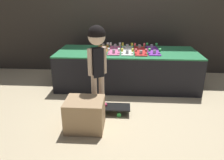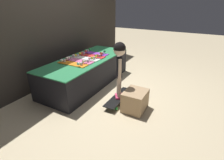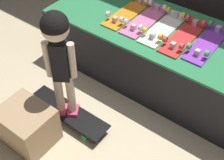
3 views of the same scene
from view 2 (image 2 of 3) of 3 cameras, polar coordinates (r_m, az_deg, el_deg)
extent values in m
plane|color=beige|center=(3.58, -0.60, -2.97)|extent=(16.00, 16.00, 0.00)
cube|color=#332D28|center=(4.01, -18.34, 17.40)|extent=(5.34, 0.10, 2.47)
cube|color=black|center=(3.75, -8.27, 2.67)|extent=(2.16, 0.85, 0.54)
cube|color=#2D7F4C|center=(3.66, -8.53, 6.76)|extent=(2.16, 0.85, 0.02)
cube|color=orange|center=(3.37, -12.73, 5.17)|extent=(0.18, 0.61, 0.01)
cube|color=#B7B7BC|center=(3.49, -15.31, 6.14)|extent=(0.04, 0.04, 0.05)
cylinder|color=white|center=(3.53, -14.53, 6.89)|extent=(0.03, 0.05, 0.05)
cylinder|color=white|center=(3.43, -16.20, 6.17)|extent=(0.03, 0.05, 0.05)
cube|color=#B7B7BC|center=(3.23, -10.06, 5.21)|extent=(0.04, 0.04, 0.05)
cylinder|color=white|center=(3.28, -9.29, 6.02)|extent=(0.03, 0.05, 0.05)
cylinder|color=white|center=(3.17, -10.92, 5.23)|extent=(0.03, 0.05, 0.05)
cube|color=pink|center=(3.51, -10.63, 6.15)|extent=(0.18, 0.61, 0.01)
cube|color=#B7B7BC|center=(3.63, -13.18, 7.06)|extent=(0.04, 0.04, 0.05)
cylinder|color=white|center=(3.67, -12.46, 7.76)|extent=(0.03, 0.05, 0.05)
cylinder|color=white|center=(3.57, -14.01, 7.11)|extent=(0.03, 0.05, 0.05)
cube|color=#B7B7BC|center=(3.38, -7.99, 6.21)|extent=(0.04, 0.04, 0.05)
cylinder|color=white|center=(3.43, -7.28, 6.97)|extent=(0.03, 0.05, 0.05)
cylinder|color=white|center=(3.32, -8.78, 6.25)|extent=(0.03, 0.05, 0.05)
cube|color=white|center=(3.65, -8.57, 7.02)|extent=(0.18, 0.61, 0.01)
cube|color=#B7B7BC|center=(3.76, -11.09, 7.88)|extent=(0.04, 0.04, 0.05)
cylinder|color=yellow|center=(3.81, -10.41, 8.54)|extent=(0.03, 0.05, 0.05)
cylinder|color=yellow|center=(3.70, -11.85, 7.94)|extent=(0.03, 0.05, 0.05)
cube|color=#B7B7BC|center=(3.53, -5.96, 7.09)|extent=(0.04, 0.04, 0.05)
cylinder|color=yellow|center=(3.58, -5.30, 7.81)|extent=(0.03, 0.05, 0.05)
cylinder|color=yellow|center=(3.46, -6.67, 7.16)|extent=(0.03, 0.05, 0.05)
cube|color=red|center=(3.80, -6.69, 7.82)|extent=(0.18, 0.61, 0.01)
cube|color=#B7B7BC|center=(3.90, -9.17, 8.63)|extent=(0.04, 0.04, 0.05)
cylinder|color=#D84C4C|center=(3.96, -8.54, 9.27)|extent=(0.03, 0.05, 0.05)
cylinder|color=#D84C4C|center=(3.84, -9.88, 8.71)|extent=(0.03, 0.05, 0.05)
cube|color=#B7B7BC|center=(3.68, -4.12, 7.91)|extent=(0.04, 0.04, 0.05)
cylinder|color=#D84C4C|center=(3.73, -3.51, 8.58)|extent=(0.03, 0.05, 0.05)
cylinder|color=#D84C4C|center=(3.61, -4.77, 7.99)|extent=(0.03, 0.05, 0.05)
cube|color=purple|center=(3.97, -5.47, 8.63)|extent=(0.18, 0.61, 0.01)
cube|color=#B7B7BC|center=(4.08, -7.88, 9.39)|extent=(0.04, 0.04, 0.05)
cylinder|color=green|center=(4.13, -7.29, 9.99)|extent=(0.03, 0.05, 0.05)
cylinder|color=green|center=(4.01, -8.53, 9.48)|extent=(0.03, 0.05, 0.05)
cube|color=#B7B7BC|center=(3.86, -2.98, 8.73)|extent=(0.04, 0.04, 0.05)
cylinder|color=green|center=(3.91, -2.41, 9.35)|extent=(0.03, 0.05, 0.05)
cylinder|color=green|center=(3.79, -3.58, 8.82)|extent=(0.03, 0.05, 0.05)
cube|color=black|center=(3.12, 2.21, -5.64)|extent=(0.78, 0.20, 0.01)
cube|color=#B7B7BC|center=(3.34, 4.18, -4.15)|extent=(0.04, 0.04, 0.05)
cylinder|color=green|center=(3.39, 2.84, -4.20)|extent=(0.05, 0.03, 0.05)
cylinder|color=green|center=(3.33, 5.52, -4.87)|extent=(0.05, 0.03, 0.05)
cube|color=#B7B7BC|center=(2.94, -0.07, -8.42)|extent=(0.04, 0.04, 0.05)
cylinder|color=green|center=(2.99, -1.53, -8.40)|extent=(0.05, 0.03, 0.05)
cylinder|color=green|center=(2.92, 1.43, -9.28)|extent=(0.05, 0.03, 0.05)
cube|color=#E03D6B|center=(3.15, 2.12, -4.86)|extent=(0.14, 0.15, 0.03)
cylinder|color=beige|center=(3.06, 2.18, -1.45)|extent=(0.07, 0.07, 0.39)
cube|color=#E03D6B|center=(3.07, 2.31, -5.75)|extent=(0.14, 0.15, 0.03)
cylinder|color=beige|center=(2.97, 2.38, -2.27)|extent=(0.07, 0.07, 0.39)
cube|color=black|center=(2.88, 2.39, 4.12)|extent=(0.15, 0.14, 0.34)
cylinder|color=beige|center=(2.96, 2.21, 4.99)|extent=(0.05, 0.05, 0.31)
cylinder|color=beige|center=(2.79, 2.59, 3.75)|extent=(0.05, 0.05, 0.31)
sphere|color=beige|center=(2.79, 2.50, 9.82)|extent=(0.19, 0.19, 0.19)
sphere|color=black|center=(2.78, 2.51, 10.31)|extent=(0.20, 0.20, 0.20)
cube|color=tan|center=(2.88, 7.53, -6.70)|extent=(0.41, 0.34, 0.34)
camera|label=1|loc=(3.02, 52.70, 9.43)|focal=35.00mm
camera|label=3|loc=(3.80, 32.21, 28.70)|focal=50.00mm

